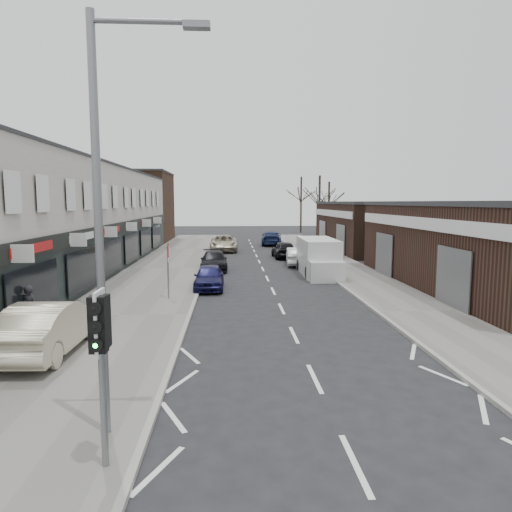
{
  "coord_description": "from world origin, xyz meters",
  "views": [
    {
      "loc": [
        -2.2,
        -9.57,
        4.68
      ],
      "look_at": [
        -1.24,
        7.89,
        2.6
      ],
      "focal_mm": 32.0,
      "sensor_mm": 36.0,
      "label": 1
    }
  ],
  "objects": [
    {
      "name": "pavement_right",
      "position": [
        5.75,
        22.0,
        0.06
      ],
      "size": [
        3.5,
        64.0,
        0.12
      ],
      "primitive_type": "cube",
      "color": "slate",
      "rests_on": "ground"
    },
    {
      "name": "traffic_light",
      "position": [
        -4.4,
        -2.02,
        2.41
      ],
      "size": [
        0.28,
        0.6,
        3.1
      ],
      "color": "slate",
      "rests_on": "pavement_left"
    },
    {
      "name": "brick_block_far",
      "position": [
        -13.5,
        45.0,
        4.0
      ],
      "size": [
        8.0,
        10.0,
        8.0
      ],
      "primitive_type": "cube",
      "color": "#40291B",
      "rests_on": "ground"
    },
    {
      "name": "tree_far_b",
      "position": [
        11.5,
        54.0,
        0.0
      ],
      "size": [
        3.6,
        3.6,
        7.5
      ],
      "primitive_type": null,
      "color": "#382D26",
      "rests_on": "ground"
    },
    {
      "name": "pavement_left",
      "position": [
        -6.75,
        22.0,
        0.06
      ],
      "size": [
        5.5,
        64.0,
        0.12
      ],
      "primitive_type": "cube",
      "color": "slate",
      "rests_on": "ground"
    },
    {
      "name": "warning_sign",
      "position": [
        -5.16,
        12.0,
        2.2
      ],
      "size": [
        0.12,
        0.8,
        2.7
      ],
      "color": "slate",
      "rests_on": "pavement_left"
    },
    {
      "name": "pedestrian",
      "position": [
        -9.2,
        6.35,
        0.97
      ],
      "size": [
        0.72,
        0.58,
        1.7
      ],
      "primitive_type": "imported",
      "rotation": [
        0.0,
        0.0,
        2.82
      ],
      "color": "#212227",
      "rests_on": "pavement_left"
    },
    {
      "name": "ground",
      "position": [
        0.0,
        0.0,
        0.0
      ],
      "size": [
        160.0,
        160.0,
        0.0
      ],
      "primitive_type": "plane",
      "color": "black",
      "rests_on": "ground"
    },
    {
      "name": "parked_car_left_b",
      "position": [
        -3.4,
        21.7,
        0.64
      ],
      "size": [
        1.96,
        4.5,
        1.29
      ],
      "primitive_type": "imported",
      "rotation": [
        0.0,
        0.0,
        0.04
      ],
      "color": "black",
      "rests_on": "ground"
    },
    {
      "name": "tree_far_c",
      "position": [
        8.5,
        60.0,
        0.0
      ],
      "size": [
        3.6,
        3.6,
        8.5
      ],
      "primitive_type": null,
      "color": "#382D26",
      "rests_on": "ground"
    },
    {
      "name": "parked_car_left_c",
      "position": [
        -2.91,
        33.9,
        0.76
      ],
      "size": [
        2.6,
        5.53,
        1.53
      ],
      "primitive_type": "imported",
      "rotation": [
        0.0,
        0.0,
        0.01
      ],
      "color": "#B2A78F",
      "rests_on": "ground"
    },
    {
      "name": "parked_car_right_c",
      "position": [
        2.2,
        39.88,
        0.75
      ],
      "size": [
        2.61,
        5.36,
        1.5
      ],
      "primitive_type": "imported",
      "rotation": [
        0.0,
        0.0,
        3.04
      ],
      "color": "#152042",
      "rests_on": "ground"
    },
    {
      "name": "street_lamp",
      "position": [
        -4.53,
        -0.8,
        4.62
      ],
      "size": [
        2.23,
        0.22,
        8.0
      ],
      "color": "slate",
      "rests_on": "pavement_left"
    },
    {
      "name": "white_van",
      "position": [
        3.4,
        19.22,
        1.1
      ],
      "size": [
        2.15,
        6.0,
        2.33
      ],
      "rotation": [
        0.0,
        0.0,
        -0.01
      ],
      "color": "silver",
      "rests_on": "ground"
    },
    {
      "name": "sedan_on_pavement",
      "position": [
        -7.75,
        4.25,
        0.92
      ],
      "size": [
        1.79,
        4.86,
        1.59
      ],
      "primitive_type": "imported",
      "rotation": [
        0.0,
        0.0,
        3.12
      ],
      "color": "beige",
      "rests_on": "pavement_left"
    },
    {
      "name": "right_unit_far",
      "position": [
        12.5,
        34.0,
        2.25
      ],
      "size": [
        10.0,
        16.0,
        4.5
      ],
      "primitive_type": "cube",
      "color": "#332017",
      "rests_on": "ground"
    },
    {
      "name": "parked_car_left_a",
      "position": [
        -3.4,
        14.77,
        0.66
      ],
      "size": [
        1.56,
        3.85,
        1.31
      ],
      "primitive_type": "imported",
      "rotation": [
        0.0,
        0.0,
        0.0
      ],
      "color": "#151541",
      "rests_on": "ground"
    },
    {
      "name": "parked_car_right_b",
      "position": [
        2.2,
        28.27,
        0.72
      ],
      "size": [
        1.86,
        4.29,
        1.44
      ],
      "primitive_type": "imported",
      "rotation": [
        0.0,
        0.0,
        3.18
      ],
      "color": "black",
      "rests_on": "ground"
    },
    {
      "name": "tree_far_a",
      "position": [
        9.0,
        48.0,
        0.0
      ],
      "size": [
        3.6,
        3.6,
        8.0
      ],
      "primitive_type": null,
      "color": "#382D26",
      "rests_on": "ground"
    },
    {
      "name": "shop_terrace_left",
      "position": [
        -13.5,
        19.5,
        3.55
      ],
      "size": [
        8.0,
        41.0,
        7.1
      ],
      "primitive_type": "cube",
      "color": "beige",
      "rests_on": "ground"
    },
    {
      "name": "right_unit_near",
      "position": [
        12.5,
        14.0,
        2.25
      ],
      "size": [
        10.0,
        18.0,
        4.5
      ],
      "primitive_type": "cube",
      "color": "#332017",
      "rests_on": "ground"
    },
    {
      "name": "parked_car_right_a",
      "position": [
        2.63,
        23.82,
        0.66
      ],
      "size": [
        1.76,
        4.13,
        1.32
      ],
      "primitive_type": "imported",
      "rotation": [
        0.0,
        0.0,
        3.05
      ],
      "color": "silver",
      "rests_on": "ground"
    }
  ]
}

